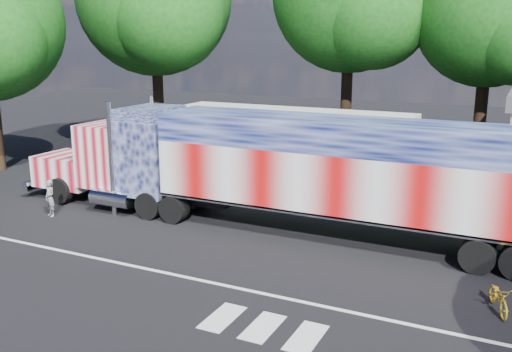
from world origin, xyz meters
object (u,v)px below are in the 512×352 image
at_px(semi_truck, 278,167).
at_px(woman, 50,198).
at_px(tree_ne_a, 492,13).
at_px(bicycle, 499,297).
at_px(coach_bus, 292,143).

bearing_deg(semi_truck, woman, -163.52).
xyz_separation_m(semi_truck, tree_ne_a, (6.00, 15.35, 6.12)).
distance_m(woman, tree_ne_a, 24.87).
height_order(semi_truck, bicycle, semi_truck).
distance_m(semi_truck, woman, 9.74).
bearing_deg(woman, tree_ne_a, 68.37).
relative_size(semi_truck, coach_bus, 1.78).
bearing_deg(tree_ne_a, semi_truck, -111.37).
xyz_separation_m(bicycle, tree_ne_a, (-2.26, 19.10, 8.17)).
height_order(bicycle, tree_ne_a, tree_ne_a).
xyz_separation_m(semi_truck, woman, (-9.20, -2.72, -1.69)).
height_order(coach_bus, woman, coach_bus).
distance_m(semi_truck, tree_ne_a, 17.58).
bearing_deg(tree_ne_a, coach_bus, -138.59).
bearing_deg(tree_ne_a, woman, -130.08).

